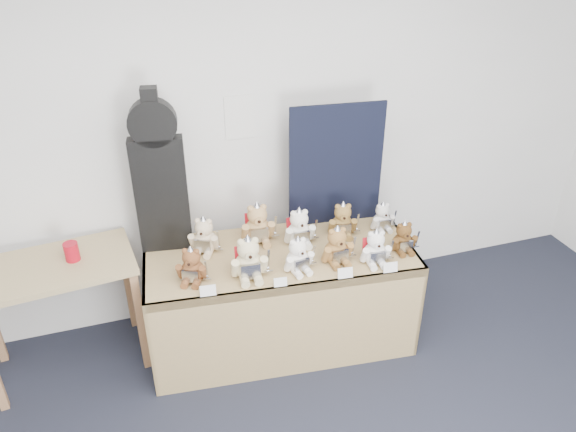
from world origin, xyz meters
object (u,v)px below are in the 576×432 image
object	(u,v)px
red_cup	(72,252)
teddy_front_far_left	(192,266)
teddy_back_end	(382,218)
teddy_front_left	(249,260)
teddy_front_far_right	(375,249)
teddy_back_left	(204,237)
teddy_back_centre_right	(299,228)
teddy_back_right	(343,221)
display_table	(283,279)
teddy_front_right	(337,247)
teddy_front_centre	(298,256)
teddy_front_end	(403,238)
teddy_back_centre_left	(258,225)
side_table	(56,282)
guitar_case	(159,175)

from	to	relation	value
red_cup	teddy_front_far_left	distance (m)	0.76
red_cup	teddy_back_end	size ratio (longest dim) A/B	0.52
red_cup	teddy_front_left	xyz separation A→B (m)	(1.02, -0.41, -0.01)
teddy_front_far_right	teddy_back_left	distance (m)	1.10
teddy_back_centre_right	teddy_front_far_right	bearing A→B (deg)	-41.44
red_cup	teddy_back_end	xyz separation A→B (m)	(2.04, -0.15, -0.04)
red_cup	teddy_back_right	size ratio (longest dim) A/B	0.44
display_table	teddy_front_right	world-z (taller)	teddy_front_right
teddy_front_centre	teddy_back_centre_right	bearing A→B (deg)	61.47
red_cup	teddy_front_far_right	world-z (taller)	teddy_front_far_right
teddy_front_centre	teddy_front_end	bearing A→B (deg)	-8.63
teddy_back_left	red_cup	bearing A→B (deg)	-157.61
teddy_back_left	teddy_back_centre_right	world-z (taller)	teddy_back_centre_right
red_cup	teddy_back_end	distance (m)	2.04
teddy_front_left	teddy_front_end	world-z (taller)	teddy_front_left
red_cup	teddy_front_right	world-z (taller)	teddy_front_right
teddy_back_centre_left	side_table	bearing A→B (deg)	-175.53
side_table	red_cup	world-z (taller)	red_cup
red_cup	teddy_front_left	world-z (taller)	teddy_front_left
teddy_back_end	display_table	bearing A→B (deg)	-169.34
teddy_front_far_right	teddy_back_centre_left	xyz separation A→B (m)	(-0.64, 0.48, 0.02)
side_table	teddy_front_end	distance (m)	2.22
teddy_front_left	display_table	bearing A→B (deg)	29.20
teddy_front_end	teddy_back_centre_right	xyz separation A→B (m)	(-0.62, 0.30, 0.02)
red_cup	teddy_back_centre_right	world-z (taller)	teddy_back_centre_right
teddy_front_end	teddy_front_right	bearing A→B (deg)	-178.34
guitar_case	teddy_front_far_right	xyz separation A→B (m)	(1.22, -0.59, -0.43)
display_table	teddy_back_centre_right	size ratio (longest dim) A/B	6.37
display_table	teddy_front_end	distance (m)	0.83
teddy_front_far_right	teddy_front_end	world-z (taller)	teddy_front_far_right
teddy_back_left	teddy_front_left	bearing A→B (deg)	-35.23
teddy_front_centre	teddy_back_centre_left	xyz separation A→B (m)	(-0.15, 0.41, 0.02)
red_cup	teddy_back_right	distance (m)	1.75
teddy_front_far_left	teddy_front_left	distance (m)	0.34
teddy_back_centre_left	teddy_back_right	distance (m)	0.58
side_table	red_cup	bearing A→B (deg)	1.87
teddy_back_end	teddy_back_centre_right	bearing A→B (deg)	179.48
teddy_front_far_left	teddy_back_left	size ratio (longest dim) A/B	0.93
teddy_front_end	teddy_back_left	bearing A→B (deg)	165.98
side_table	red_cup	distance (m)	0.23
teddy_front_far_left	teddy_back_centre_left	bearing A→B (deg)	54.98
teddy_front_far_left	teddy_front_far_right	size ratio (longest dim) A/B	0.98
display_table	teddy_back_left	size ratio (longest dim) A/B	6.61
teddy_back_left	teddy_back_centre_right	xyz separation A→B (m)	(0.62, -0.10, 0.00)
teddy_front_far_left	teddy_back_end	world-z (taller)	teddy_front_far_left
teddy_back_centre_left	teddy_back_centre_right	bearing A→B (deg)	-18.64
teddy_back_end	teddy_front_centre	bearing A→B (deg)	-158.03
teddy_front_far_right	teddy_front_end	bearing A→B (deg)	22.29
display_table	teddy_front_left	world-z (taller)	teddy_front_left
red_cup	teddy_back_centre_right	size ratio (longest dim) A/B	0.41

